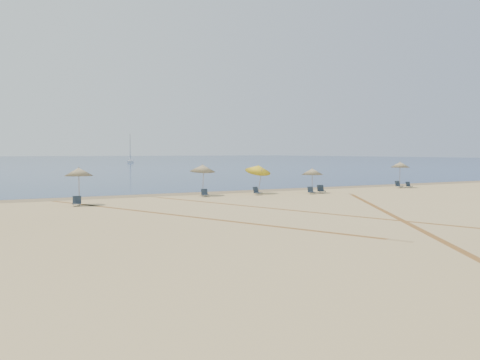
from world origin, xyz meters
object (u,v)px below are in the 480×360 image
object	(u,v)px
umbrella_1	(79,172)
chair_7	(399,185)
chair_3	(205,193)
chair_6	(321,190)
chair_2	(77,202)
umbrella_3	(258,169)
sailboat_0	(130,154)
chair_8	(409,185)
umbrella_5	(400,165)
umbrella_2	(203,168)
chair_4	(257,191)
umbrella_4	(312,172)
chair_5	(311,191)

from	to	relation	value
umbrella_1	chair_7	world-z (taller)	umbrella_1
chair_3	chair_6	distance (m)	10.55
chair_2	chair_3	xyz separation A→B (m)	(10.32, 2.36, -0.02)
umbrella_3	sailboat_0	size ratio (longest dim) A/B	0.29
sailboat_0	chair_8	bearing A→B (deg)	-73.59
umbrella_5	chair_7	distance (m)	2.12
umbrella_1	umbrella_2	size ratio (longest dim) A/B	0.98
umbrella_3	chair_6	xyz separation A→B (m)	(5.14, -2.07, -1.85)
chair_4	chair_8	size ratio (longest dim) A/B	1.27
chair_3	chair_6	size ratio (longest dim) A/B	0.83
umbrella_1	umbrella_5	distance (m)	31.81
umbrella_1	umbrella_4	bearing A→B (deg)	2.33
umbrella_5	sailboat_0	xyz separation A→B (m)	(7.02, 126.19, 0.58)
umbrella_1	chair_8	distance (m)	32.38
chair_2	sailboat_0	xyz separation A→B (m)	(39.02, 128.92, 2.59)
chair_7	chair_5	bearing A→B (deg)	-172.10
umbrella_2	chair_8	xyz separation A→B (m)	(21.93, -1.42, -2.00)
chair_2	chair_4	bearing A→B (deg)	21.44
umbrella_4	chair_5	world-z (taller)	umbrella_4
umbrella_3	sailboat_0	distance (m)	128.11
sailboat_0	chair_5	bearing A→B (deg)	-79.35
umbrella_3	chair_7	xyz separation A→B (m)	(15.79, -0.65, -1.86)
umbrella_2	chair_5	size ratio (longest dim) A/B	3.90
chair_5	chair_8	size ratio (longest dim) A/B	1.07
chair_6	sailboat_0	bearing A→B (deg)	97.51
chair_2	chair_7	distance (m)	31.51
chair_2	chair_8	world-z (taller)	chair_2
chair_6	chair_2	bearing A→B (deg)	-161.89
umbrella_2	umbrella_4	xyz separation A→B (m)	(9.57, -2.06, -0.39)
umbrella_1	umbrella_4	distance (m)	19.94
umbrella_2	chair_5	world-z (taller)	umbrella_2
umbrella_2	sailboat_0	world-z (taller)	sailboat_0
chair_5	umbrella_5	bearing A→B (deg)	18.70
chair_6	chair_3	bearing A→B (deg)	-172.32
chair_5	chair_4	bearing A→B (deg)	172.79
umbrella_4	chair_4	xyz separation A→B (m)	(-5.34, 0.43, -1.58)
umbrella_1	chair_6	distance (m)	20.60
chair_3	chair_8	distance (m)	22.24
umbrella_3	chair_5	bearing A→B (deg)	-32.65
chair_2	chair_6	xyz separation A→B (m)	(20.77, 0.90, 0.02)
chair_5	umbrella_3	bearing A→B (deg)	156.10
umbrella_2	chair_3	xyz separation A→B (m)	(-0.30, -1.11, -1.98)
umbrella_2	chair_8	size ratio (longest dim) A/B	4.18
umbrella_5	chair_2	size ratio (longest dim) A/B	3.45
umbrella_2	chair_6	xyz separation A→B (m)	(10.15, -2.57, -1.95)
chair_2	chair_3	distance (m)	10.59
umbrella_1	chair_7	size ratio (longest dim) A/B	3.70
umbrella_3	chair_2	bearing A→B (deg)	-169.23
chair_4	umbrella_5	bearing A→B (deg)	-14.74
chair_8	umbrella_2	bearing A→B (deg)	-177.13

